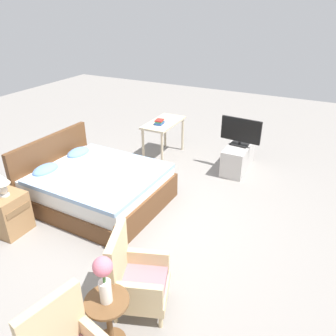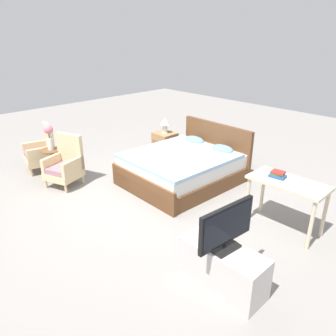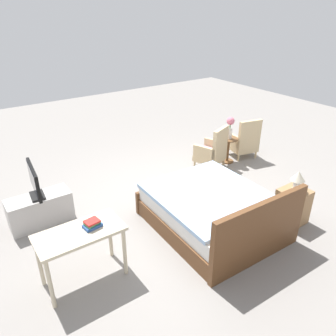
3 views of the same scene
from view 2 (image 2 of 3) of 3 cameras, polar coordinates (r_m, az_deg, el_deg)
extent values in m
plane|color=gray|center=(5.55, -3.77, -5.48)|extent=(16.00, 16.00, 0.00)
cube|color=brown|center=(6.08, 2.49, -1.29)|extent=(1.66, 2.02, 0.28)
cube|color=white|center=(5.98, 2.53, 0.98)|extent=(1.60, 1.94, 0.24)
cube|color=#93B2D6|center=(5.88, 2.01, 2.15)|extent=(1.64, 1.78, 0.06)
cube|color=brown|center=(6.61, 8.40, 3.67)|extent=(1.64, 0.13, 0.96)
cube|color=brown|center=(5.49, -4.63, -3.46)|extent=(1.64, 0.11, 0.40)
ellipsoid|color=#668ED1|center=(6.62, 4.63, 4.87)|extent=(0.45, 0.29, 0.14)
ellipsoid|color=#668ED1|center=(6.18, 9.49, 3.28)|extent=(0.45, 0.29, 0.14)
cylinder|color=#CCB284|center=(7.30, -23.33, 0.51)|extent=(0.04, 0.04, 0.16)
cylinder|color=#CCB284|center=(6.88, -22.70, -0.74)|extent=(0.04, 0.04, 0.16)
cylinder|color=#CCB284|center=(7.37, -19.84, 1.23)|extent=(0.04, 0.04, 0.16)
cylinder|color=#CCB284|center=(6.94, -19.00, 0.04)|extent=(0.04, 0.04, 0.16)
cube|color=#CCB284|center=(7.07, -21.38, 1.33)|extent=(0.65, 0.65, 0.12)
cube|color=gray|center=(7.03, -21.51, 2.16)|extent=(0.59, 0.59, 0.10)
cube|color=#CCB284|center=(6.99, -19.99, 4.60)|extent=(0.54, 0.20, 0.64)
cube|color=#CCB284|center=(7.23, -21.96, 3.31)|extent=(0.18, 0.52, 0.26)
cube|color=#CCB284|center=(6.79, -21.22, 2.20)|extent=(0.18, 0.52, 0.26)
cylinder|color=#CCB284|center=(6.28, -20.47, -2.60)|extent=(0.04, 0.04, 0.16)
cylinder|color=#CCB284|center=(5.98, -17.37, -3.48)|extent=(0.04, 0.04, 0.16)
cylinder|color=#CCB284|center=(6.57, -17.66, -1.08)|extent=(0.04, 0.04, 0.16)
cylinder|color=#CCB284|center=(6.28, -14.58, -1.85)|extent=(0.04, 0.04, 0.16)
cube|color=#CCB284|center=(6.22, -17.67, -1.06)|extent=(0.69, 0.69, 0.12)
cube|color=gray|center=(6.18, -17.80, -0.12)|extent=(0.64, 0.64, 0.10)
cube|color=#CCB284|center=(6.24, -16.67, 2.90)|extent=(0.53, 0.26, 0.64)
cube|color=#CCB284|center=(6.31, -19.45, 0.91)|extent=(0.24, 0.51, 0.26)
cube|color=#CCB284|center=(5.99, -16.24, 0.19)|extent=(0.24, 0.51, 0.26)
cylinder|color=brown|center=(6.73, -19.07, -1.31)|extent=(0.28, 0.28, 0.03)
cylinder|color=brown|center=(6.63, -19.37, 0.79)|extent=(0.06, 0.06, 0.51)
cylinder|color=brown|center=(6.54, -19.67, 2.96)|extent=(0.40, 0.40, 0.02)
cylinder|color=silver|center=(6.51, -19.81, 3.97)|extent=(0.11, 0.11, 0.22)
cylinder|color=#477538|center=(6.46, -20.00, 5.31)|extent=(0.02, 0.02, 0.10)
sphere|color=#DB7084|center=(6.43, -20.15, 6.35)|extent=(0.17, 0.17, 0.17)
cube|color=#997047|center=(7.19, -0.54, 3.92)|extent=(0.44, 0.40, 0.58)
cube|color=brown|center=(7.02, -1.76, 4.44)|extent=(0.37, 0.01, 0.09)
cylinder|color=silver|center=(7.10, -0.54, 6.22)|extent=(0.13, 0.13, 0.02)
ellipsoid|color=silver|center=(7.07, -0.55, 6.92)|extent=(0.11, 0.11, 0.16)
cone|color=beige|center=(7.03, -0.55, 8.14)|extent=(0.22, 0.22, 0.15)
cube|color=#B7B2AD|center=(3.77, 9.53, -16.69)|extent=(0.96, 0.40, 0.50)
cube|color=black|center=(3.61, 9.81, -13.46)|extent=(0.23, 0.34, 0.03)
cylinder|color=black|center=(3.59, 9.86, -12.95)|extent=(0.04, 0.04, 0.05)
cube|color=black|center=(3.45, 10.13, -9.67)|extent=(0.11, 0.75, 0.44)
cube|color=black|center=(3.44, 10.44, -9.84)|extent=(0.07, 0.70, 0.39)
cylinder|color=beige|center=(4.91, 13.64, -5.45)|extent=(0.05, 0.05, 0.71)
cylinder|color=beige|center=(4.56, 23.63, -9.20)|extent=(0.05, 0.05, 0.71)
cylinder|color=beige|center=(5.24, 16.17, -3.86)|extent=(0.05, 0.05, 0.71)
cylinder|color=beige|center=(4.91, 25.62, -7.20)|extent=(0.05, 0.05, 0.71)
cube|color=beige|center=(4.72, 20.21, -2.39)|extent=(1.04, 0.52, 0.04)
cube|color=#284C8E|center=(4.78, 18.53, -1.35)|extent=(0.23, 0.17, 0.04)
cube|color=#337A47|center=(4.76, 18.58, -0.98)|extent=(0.19, 0.15, 0.03)
cube|color=#AD2823|center=(4.75, 18.62, -0.68)|extent=(0.19, 0.16, 0.03)
camera|label=1|loc=(7.34, -38.52, 20.38)|focal=35.00mm
camera|label=3|loc=(7.19, 42.95, 21.57)|focal=35.00mm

